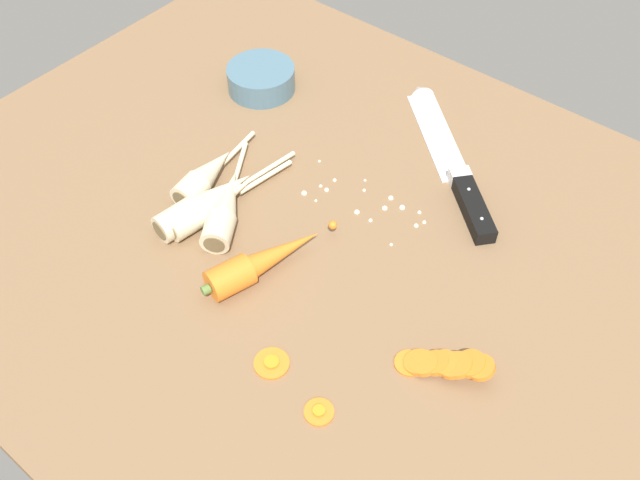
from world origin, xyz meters
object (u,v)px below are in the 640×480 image
at_px(parsnip_front, 206,202).
at_px(carrot_slice_stray_mid, 272,363).
at_px(parsnip_mid_right, 225,207).
at_px(carrot_slice_stack, 443,364).
at_px(chefs_knife, 447,152).
at_px(parsnip_mid_left, 212,205).
at_px(prep_bowl, 261,78).
at_px(parsnip_back, 206,175).
at_px(carrot_slice_stray_near, 319,411).
at_px(whole_carrot, 262,262).

height_order(parsnip_front, carrot_slice_stray_mid, parsnip_front).
distance_m(parsnip_front, parsnip_mid_right, 0.03).
relative_size(parsnip_front, carrot_slice_stack, 2.24).
xyz_separation_m(chefs_knife, parsnip_mid_left, (-0.19, -0.31, 0.01)).
distance_m(chefs_knife, parsnip_mid_left, 0.36).
relative_size(parsnip_mid_right, prep_bowl, 1.72).
bearing_deg(parsnip_back, parsnip_mid_right, -23.28).
bearing_deg(parsnip_mid_left, chefs_knife, 58.65).
bearing_deg(prep_bowl, parsnip_front, -63.23).
xyz_separation_m(parsnip_front, carrot_slice_stray_near, (0.31, -0.14, -0.02)).
distance_m(parsnip_front, parsnip_back, 0.05).
relative_size(carrot_slice_stack, carrot_slice_stray_near, 3.13).
height_order(chefs_knife, parsnip_back, parsnip_back).
relative_size(chefs_knife, whole_carrot, 1.46).
bearing_deg(parsnip_mid_left, carrot_slice_stray_near, -24.85).
distance_m(parsnip_front, carrot_slice_stack, 0.39).
height_order(parsnip_back, carrot_slice_stray_mid, parsnip_back).
bearing_deg(carrot_slice_stray_near, parsnip_mid_left, 155.15).
distance_m(parsnip_mid_right, carrot_slice_stack, 0.36).
distance_m(parsnip_mid_right, prep_bowl, 0.29).
bearing_deg(whole_carrot, parsnip_mid_right, 158.69).
xyz_separation_m(parsnip_mid_right, carrot_slice_stray_mid, (0.20, -0.13, -0.02)).
height_order(parsnip_back, prep_bowl, same).
bearing_deg(carrot_slice_stray_mid, parsnip_back, 148.65).
distance_m(parsnip_mid_left, parsnip_back, 0.06).
bearing_deg(parsnip_mid_left, whole_carrot, -14.79).
bearing_deg(carrot_slice_stack, parsnip_back, 174.02).
bearing_deg(carrot_slice_stray_mid, whole_carrot, 136.42).
bearing_deg(parsnip_mid_right, prep_bowl, 122.35).
xyz_separation_m(chefs_knife, parsnip_front, (-0.20, -0.31, 0.01)).
bearing_deg(parsnip_back, carrot_slice_stray_mid, -31.35).
bearing_deg(prep_bowl, whole_carrot, -47.82).
bearing_deg(prep_bowl, carrot_slice_stray_mid, -46.70).
height_order(carrot_slice_stack, carrot_slice_stray_mid, carrot_slice_stack).
height_order(parsnip_front, prep_bowl, same).
distance_m(whole_carrot, carrot_slice_stack, 0.26).
height_order(whole_carrot, carrot_slice_stack, whole_carrot).
xyz_separation_m(parsnip_mid_right, prep_bowl, (-0.15, 0.24, 0.00)).
height_order(parsnip_front, carrot_slice_stack, parsnip_front).
bearing_deg(parsnip_mid_left, parsnip_back, 142.37).
distance_m(parsnip_front, carrot_slice_stray_mid, 0.26).
xyz_separation_m(whole_carrot, parsnip_front, (-0.13, 0.03, -0.00)).
distance_m(parsnip_back, prep_bowl, 0.23).
distance_m(carrot_slice_stack, carrot_slice_stray_mid, 0.20).
relative_size(chefs_knife, parsnip_mid_left, 1.35).
height_order(parsnip_mid_right, parsnip_back, same).
xyz_separation_m(parsnip_mid_left, parsnip_mid_right, (0.02, 0.01, 0.00)).
height_order(parsnip_mid_left, parsnip_mid_right, same).
distance_m(chefs_knife, whole_carrot, 0.34).
bearing_deg(carrot_slice_stack, parsnip_mid_right, 177.33).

